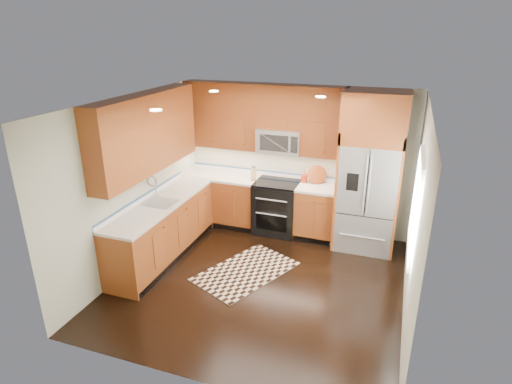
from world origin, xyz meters
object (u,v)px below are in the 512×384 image
(rug, at_px, (246,271))
(utensil_crock, at_px, (304,177))
(knife_block, at_px, (254,174))
(refrigerator, at_px, (370,173))
(range, at_px, (277,207))

(rug, relative_size, utensil_crock, 5.16)
(rug, bearing_deg, knife_block, 129.52)
(refrigerator, relative_size, rug, 1.71)
(range, height_order, knife_block, knife_block)
(range, distance_m, rug, 1.55)
(rug, relative_size, knife_block, 5.97)
(knife_block, bearing_deg, rug, -74.95)
(refrigerator, distance_m, knife_block, 2.01)
(range, bearing_deg, rug, -91.37)
(knife_block, bearing_deg, refrigerator, -1.72)
(range, relative_size, knife_block, 3.72)
(refrigerator, relative_size, knife_block, 10.23)
(range, xyz_separation_m, rug, (-0.04, -1.48, -0.46))
(refrigerator, relative_size, utensil_crock, 8.84)
(rug, distance_m, knife_block, 1.87)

